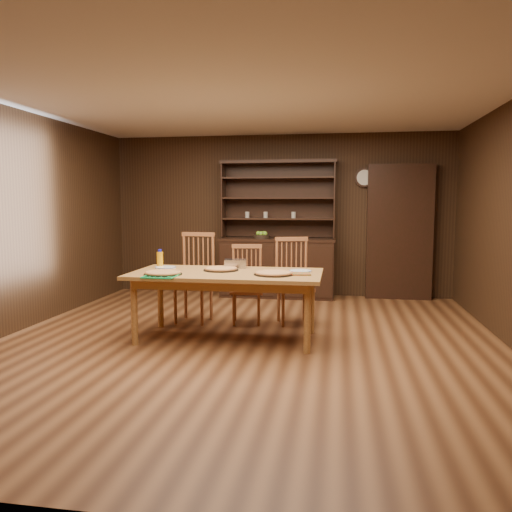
% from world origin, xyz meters
% --- Properties ---
extents(floor, '(6.00, 6.00, 0.00)m').
position_xyz_m(floor, '(0.00, 0.00, 0.00)').
color(floor, brown).
rests_on(floor, ground).
extents(room_shell, '(6.00, 6.00, 6.00)m').
position_xyz_m(room_shell, '(0.00, 0.00, 1.58)').
color(room_shell, silver).
rests_on(room_shell, floor).
extents(china_hutch, '(1.84, 0.52, 2.17)m').
position_xyz_m(china_hutch, '(-0.00, 2.75, 0.60)').
color(china_hutch, black).
rests_on(china_hutch, floor).
extents(doorway, '(1.00, 0.18, 2.10)m').
position_xyz_m(doorway, '(1.90, 2.90, 1.05)').
color(doorway, black).
rests_on(doorway, floor).
extents(wall_clock, '(0.30, 0.05, 0.30)m').
position_xyz_m(wall_clock, '(1.35, 2.96, 1.90)').
color(wall_clock, black).
rests_on(wall_clock, room_shell).
extents(dining_table, '(2.08, 1.04, 0.75)m').
position_xyz_m(dining_table, '(-0.25, 0.17, 0.68)').
color(dining_table, '#B7853F').
rests_on(dining_table, floor).
extents(chair_left, '(0.50, 0.48, 1.13)m').
position_xyz_m(chair_left, '(-0.83, 0.96, 0.60)').
color(chair_left, '#9F5C36').
rests_on(chair_left, floor).
extents(chair_center, '(0.46, 0.44, 0.98)m').
position_xyz_m(chair_center, '(-0.17, 0.98, 0.52)').
color(chair_center, '#9F5C36').
rests_on(chair_center, floor).
extents(chair_right, '(0.55, 0.53, 1.08)m').
position_xyz_m(chair_right, '(0.41, 1.06, 0.57)').
color(chair_right, '#9F5C36').
rests_on(chair_right, floor).
extents(pizza_left, '(0.40, 0.40, 0.04)m').
position_xyz_m(pizza_left, '(-0.87, -0.13, 0.77)').
color(pizza_left, black).
rests_on(pizza_left, dining_table).
extents(pizza_right, '(0.42, 0.42, 0.04)m').
position_xyz_m(pizza_right, '(0.29, 0.05, 0.77)').
color(pizza_right, black).
rests_on(pizza_right, dining_table).
extents(pizza_center, '(0.39, 0.39, 0.04)m').
position_xyz_m(pizza_center, '(-0.34, 0.28, 0.77)').
color(pizza_center, black).
rests_on(pizza_center, dining_table).
extents(cooling_rack, '(0.36, 0.36, 0.01)m').
position_xyz_m(cooling_rack, '(-0.84, -0.26, 0.76)').
color(cooling_rack, '#0DAB54').
rests_on(cooling_rack, dining_table).
extents(plate_left, '(0.25, 0.25, 0.02)m').
position_xyz_m(plate_left, '(-1.02, 0.38, 0.76)').
color(plate_left, white).
rests_on(plate_left, dining_table).
extents(plate_right, '(0.25, 0.25, 0.02)m').
position_xyz_m(plate_right, '(0.55, 0.33, 0.76)').
color(plate_right, white).
rests_on(plate_right, dining_table).
extents(foil_dish, '(0.27, 0.21, 0.10)m').
position_xyz_m(foil_dish, '(-0.22, 0.53, 0.80)').
color(foil_dish, white).
rests_on(foil_dish, dining_table).
extents(juice_bottle, '(0.08, 0.08, 0.21)m').
position_xyz_m(juice_bottle, '(-1.12, 0.47, 0.85)').
color(juice_bottle, orange).
rests_on(juice_bottle, dining_table).
extents(pot_holder_a, '(0.22, 0.22, 0.01)m').
position_xyz_m(pot_holder_a, '(0.58, 0.12, 0.76)').
color(pot_holder_a, red).
rests_on(pot_holder_a, dining_table).
extents(pot_holder_b, '(0.22, 0.22, 0.02)m').
position_xyz_m(pot_holder_b, '(0.41, 0.12, 0.76)').
color(pot_holder_b, red).
rests_on(pot_holder_b, dining_table).
extents(fruit_bowl, '(0.27, 0.27, 0.12)m').
position_xyz_m(fruit_bowl, '(-0.24, 2.69, 0.98)').
color(fruit_bowl, black).
rests_on(fruit_bowl, china_hutch).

